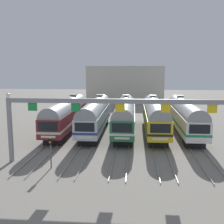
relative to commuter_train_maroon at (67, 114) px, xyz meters
The scene contains 10 objects.
ground_plane 8.97m from the commuter_train_maroon, ahead, with size 160.00×160.00×0.00m, color gray.
track_bed 19.21m from the commuter_train_maroon, 63.28° to the left, with size 18.62×70.00×0.15m.
commuter_train_maroon is the anchor object (origin of this frame).
commuter_train_silver 4.28m from the commuter_train_maroon, ahead, with size 2.88×18.06×5.05m.
commuter_train_green 8.56m from the commuter_train_maroon, ahead, with size 2.88×18.06×5.05m.
commuter_train_yellow 12.84m from the commuter_train_maroon, ahead, with size 2.88×18.06×5.05m.
commuter_train_white 17.12m from the commuter_train_maroon, ahead, with size 2.88×18.06×5.05m.
catenary_gantry 16.19m from the commuter_train_maroon, 57.63° to the right, with size 22.36×0.44×6.97m.
yard_signal_mast 15.23m from the commuter_train_maroon, 81.92° to the right, with size 0.28×0.35×2.92m.
maintenance_building 40.86m from the commuter_train_maroon, 79.72° to the left, with size 21.00×10.00×9.77m, color beige.
Camera 1 is at (1.35, -39.83, 9.43)m, focal length 44.92 mm.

